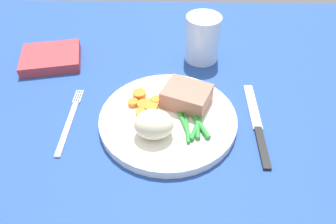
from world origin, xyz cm
name	(u,v)px	position (x,y,z in cm)	size (l,w,h in cm)	color
dining_table	(153,113)	(0.00, 0.00, 1.00)	(120.00, 90.00, 2.00)	#234793
dinner_plate	(168,119)	(2.99, -3.46, 2.80)	(24.13, 24.13, 1.60)	white
meat_portion	(187,95)	(6.25, 0.34, 5.30)	(8.01, 6.38, 3.39)	#A86B56
mashed_potatoes	(154,124)	(0.82, -7.81, 5.95)	(6.44, 5.30, 4.70)	beige
carrot_slices	(146,104)	(-1.04, -1.02, 4.11)	(5.98, 7.20, 1.28)	orange
green_beans	(194,123)	(7.39, -5.38, 3.99)	(6.07, 9.10, 0.90)	#2D8C38
fork	(70,121)	(-14.55, -3.72, 2.20)	(1.44, 16.60, 0.40)	silver
knife	(257,125)	(18.70, -3.75, 2.20)	(1.70, 20.50, 0.64)	black
water_glass	(202,41)	(9.75, 17.02, 6.23)	(7.38, 7.38, 9.94)	silver
napkin	(51,58)	(-23.06, 14.54, 3.09)	(12.31, 10.29, 2.18)	#B2383D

